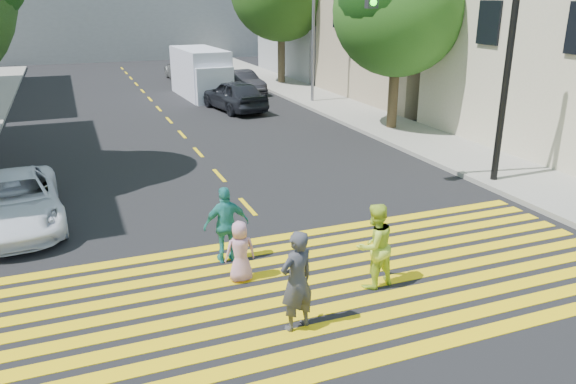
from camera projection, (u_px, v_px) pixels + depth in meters
ground at (350, 319)px, 9.89m from camera, size 120.00×120.00×0.00m
sidewalk_right at (365, 117)px, 25.97m from camera, size 3.00×60.00×0.15m
crosswalk at (320, 286)px, 11.01m from camera, size 13.40×5.30×0.01m
lane_line at (154, 104)px, 29.67m from camera, size 0.12×34.40×0.01m
building_right_tan at (440, 4)px, 30.09m from camera, size 10.00×10.00×10.00m
building_right_grey at (346, 2)px, 39.77m from camera, size 10.00×10.00×10.00m
tree_right_near at (400, 3)px, 22.15m from camera, size 6.37×6.18×7.60m
pedestrian_man at (297, 281)px, 9.34m from camera, size 0.75×0.60×1.80m
pedestrian_woman at (374, 246)px, 10.77m from camera, size 0.93×0.79×1.70m
pedestrian_child at (240, 251)px, 11.05m from camera, size 0.63×0.42×1.26m
pedestrian_extra at (226, 225)px, 11.81m from camera, size 0.98×0.41×1.67m
white_sedan at (14, 201)px, 13.71m from camera, size 2.46×4.75×1.28m
dark_car_near at (234, 95)px, 27.65m from camera, size 2.55×4.75×1.53m
silver_car at (184, 69)px, 37.81m from camera, size 2.08×5.02×1.45m
dark_car_parked at (242, 82)px, 32.71m from camera, size 1.89×4.10×1.30m
white_van at (202, 75)px, 31.22m from camera, size 2.37×5.69×2.64m
traffic_signal at (471, 41)px, 15.40m from camera, size 4.40×1.03×6.51m
street_lamp at (310, 4)px, 28.04m from camera, size 1.97×0.31×8.71m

